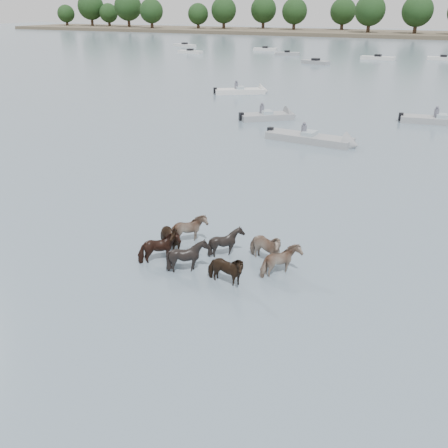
% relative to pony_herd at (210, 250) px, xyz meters
% --- Properties ---
extents(ground, '(400.00, 400.00, 0.00)m').
position_rel_pony_herd_xyz_m(ground, '(1.13, -1.42, -0.49)').
color(ground, '#4B5D6C').
rests_on(ground, ground).
extents(shoreline, '(160.00, 30.00, 1.00)m').
position_rel_pony_herd_xyz_m(shoreline, '(-68.87, 148.58, 0.01)').
color(shoreline, '#4C4233').
rests_on(shoreline, ground).
extents(pony_herd, '(5.90, 3.37, 1.34)m').
position_rel_pony_herd_xyz_m(pony_herd, '(0.00, 0.00, 0.00)').
color(pony_herd, black).
rests_on(pony_herd, ground).
extents(motorboat_a, '(4.62, 4.12, 1.92)m').
position_rel_pony_herd_xyz_m(motorboat_a, '(-6.28, 24.04, -0.26)').
color(motorboat_a, gray).
rests_on(motorboat_a, ground).
extents(motorboat_b, '(6.52, 2.27, 1.92)m').
position_rel_pony_herd_xyz_m(motorboat_b, '(-0.87, 18.02, -0.26)').
color(motorboat_b, gray).
rests_on(motorboat_b, ground).
extents(motorboat_f, '(5.58, 4.27, 1.92)m').
position_rel_pony_herd_xyz_m(motorboat_f, '(-13.21, 34.77, -0.26)').
color(motorboat_f, silver).
rests_on(motorboat_f, ground).
extents(distant_flotilla, '(105.92, 25.80, 0.93)m').
position_rel_pony_herd_xyz_m(distant_flotilla, '(1.09, 76.34, -0.23)').
color(distant_flotilla, silver).
rests_on(distant_flotilla, ground).
extents(treeline, '(146.98, 22.63, 12.58)m').
position_rel_pony_herd_xyz_m(treeline, '(-66.86, 147.65, 6.29)').
color(treeline, '#382619').
rests_on(treeline, ground).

